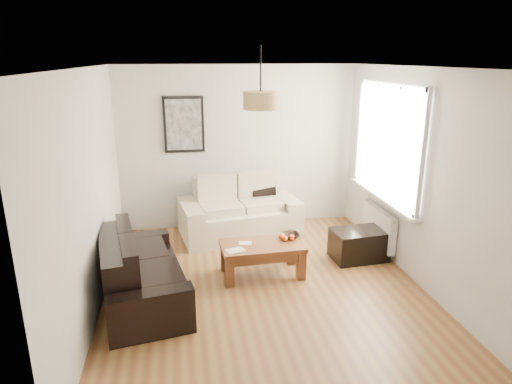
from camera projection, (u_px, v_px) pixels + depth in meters
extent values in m
plane|color=brown|center=(264.00, 288.00, 5.42)|extent=(4.50, 4.50, 0.00)
cube|color=white|center=(379.00, 226.00, 6.37)|extent=(0.10, 0.90, 0.52)
cylinder|color=tan|center=(261.00, 100.00, 5.06)|extent=(0.40, 0.40, 0.20)
cube|color=black|center=(359.00, 245.00, 6.17)|extent=(0.77, 0.53, 0.42)
cube|color=black|center=(217.00, 186.00, 7.03)|extent=(0.39, 0.16, 0.38)
cube|color=black|center=(263.00, 184.00, 7.15)|extent=(0.40, 0.17, 0.39)
imported|color=black|center=(290.00, 236.00, 5.84)|extent=(0.26, 0.26, 0.06)
sphere|color=#D86112|center=(285.00, 239.00, 5.71)|extent=(0.07, 0.07, 0.06)
sphere|color=#FF5D15|center=(292.00, 237.00, 5.75)|extent=(0.08, 0.08, 0.08)
sphere|color=#D85012|center=(282.00, 237.00, 5.78)|extent=(0.09, 0.09, 0.08)
cube|color=silver|center=(235.00, 250.00, 5.46)|extent=(0.26, 0.22, 0.01)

